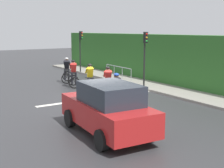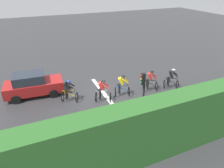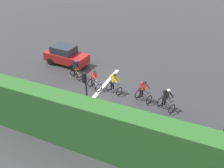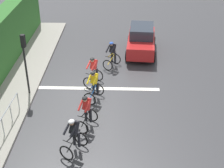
% 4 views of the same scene
% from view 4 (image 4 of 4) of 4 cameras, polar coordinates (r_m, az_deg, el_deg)
% --- Properties ---
extents(ground_plane, '(80.00, 80.00, 0.00)m').
position_cam_4_polar(ground_plane, '(18.40, -2.86, -0.88)').
color(ground_plane, '#333335').
extents(sidewalk_kerb, '(2.80, 24.40, 0.12)m').
position_cam_4_polar(sidewalk_kerb, '(17.65, -18.20, -3.74)').
color(sidewalk_kerb, gray).
rests_on(sidewalk_kerb, ground).
extents(road_marking_stop_line, '(7.00, 0.30, 0.01)m').
position_cam_4_polar(road_marking_stop_line, '(18.47, -2.85, -0.74)').
color(road_marking_stop_line, silver).
rests_on(road_marking_stop_line, ground).
extents(cyclist_lead, '(1.11, 1.27, 1.66)m').
position_cam_4_polar(cyclist_lead, '(13.83, -6.45, -8.77)').
color(cyclist_lead, black).
rests_on(cyclist_lead, ground).
extents(cyclist_second, '(1.02, 1.25, 1.66)m').
position_cam_4_polar(cyclist_second, '(15.15, -4.34, -4.78)').
color(cyclist_second, black).
rests_on(cyclist_second, ground).
extents(cyclist_mid, '(1.02, 1.25, 1.66)m').
position_cam_4_polar(cyclist_mid, '(17.10, -3.05, -0.35)').
color(cyclist_mid, black).
rests_on(cyclist_mid, ground).
extents(cyclist_fourth, '(1.09, 1.27, 1.66)m').
position_cam_4_polar(cyclist_fourth, '(18.50, -3.15, 2.12)').
color(cyclist_fourth, black).
rests_on(cyclist_fourth, ground).
extents(cyclist_trailing, '(1.10, 1.27, 1.66)m').
position_cam_4_polar(cyclist_trailing, '(20.40, 0.02, 4.93)').
color(cyclist_trailing, black).
rests_on(cyclist_trailing, ground).
extents(car_red, '(2.12, 4.21, 1.76)m').
position_cam_4_polar(car_red, '(22.43, 4.97, 7.40)').
color(car_red, '#B21E1E').
rests_on(car_red, ground).
extents(traffic_light_near_crossing, '(0.22, 0.31, 3.34)m').
position_cam_4_polar(traffic_light_near_crossing, '(17.43, -14.49, 4.58)').
color(traffic_light_near_crossing, black).
rests_on(traffic_light_near_crossing, ground).
extents(pedestrian_railing_kerbside, '(0.18, 3.18, 1.03)m').
position_cam_4_polar(pedestrian_railing_kerbside, '(15.64, -17.40, -5.14)').
color(pedestrian_railing_kerbside, '#999EA3').
rests_on(pedestrian_railing_kerbside, ground).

